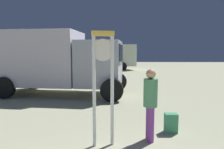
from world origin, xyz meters
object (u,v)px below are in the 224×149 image
object	(u,v)px
box_truck_far	(107,56)
standing_clock	(103,76)
person_near_clock	(150,101)
box_truck_near	(49,60)
backpack	(171,123)

from	to	relation	value
box_truck_far	standing_clock	bearing A→B (deg)	-87.45
person_near_clock	box_truck_near	size ratio (longest dim) A/B	0.23
box_truck_far	box_truck_near	bearing A→B (deg)	-99.18
backpack	box_truck_far	distance (m)	17.35
standing_clock	backpack	size ratio (longest dim) A/B	5.04
backpack	box_truck_far	bearing A→B (deg)	97.85
standing_clock	backpack	world-z (taller)	standing_clock
backpack	box_truck_far	world-z (taller)	box_truck_far
person_near_clock	backpack	xyz separation A→B (m)	(0.58, 0.47, -0.65)
backpack	box_truck_near	world-z (taller)	box_truck_near
person_near_clock	backpack	world-z (taller)	person_near_clock
standing_clock	backpack	distance (m)	2.10
backpack	box_truck_near	bearing A→B (deg)	134.44
backpack	box_truck_far	xyz separation A→B (m)	(-2.36, 17.14, 1.32)
box_truck_near	box_truck_far	distance (m)	12.81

